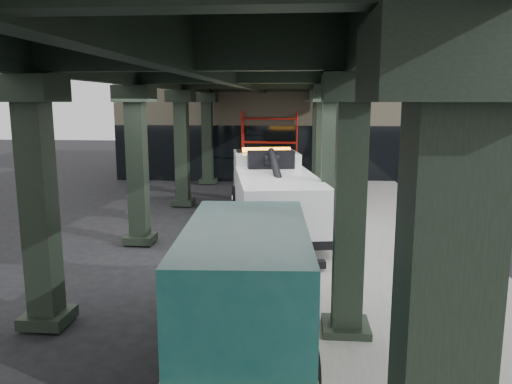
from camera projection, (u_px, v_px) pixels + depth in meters
The scene contains 8 objects.
ground at pixel (238, 267), 13.81m from camera, with size 90.00×90.00×0.00m, color black.
sidewalk at pixel (390, 248), 15.37m from camera, with size 5.00×40.00×0.15m, color gray.
lane_stripe at pixel (299, 248), 15.63m from camera, with size 0.12×38.00×0.01m, color silver.
viaduct at pixel (231, 69), 14.84m from camera, with size 7.40×32.00×6.40m.
building at pixel (305, 110), 32.54m from camera, with size 22.00×10.00×8.00m, color #C6B793.
scaffolding at pixel (270, 146), 27.79m from camera, with size 3.08×0.88×4.00m.
tow_truck at pixel (272, 190), 17.86m from camera, with size 3.79×9.07×2.89m.
towed_van at pixel (247, 280), 9.18m from camera, with size 2.64×5.95×2.36m.
Camera 1 is at (1.66, -13.13, 4.50)m, focal length 35.00 mm.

